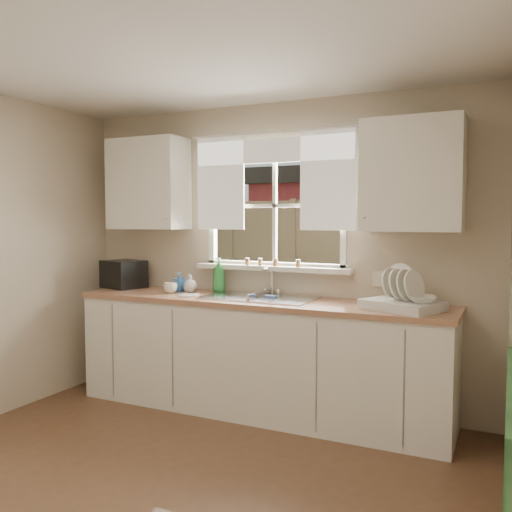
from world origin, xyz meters
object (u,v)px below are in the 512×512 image
at_px(dish_rack, 402,300).
at_px(black_appliance, 124,274).
at_px(soap_bottle_a, 219,275).
at_px(cup, 170,288).

bearing_deg(dish_rack, black_appliance, 176.90).
height_order(soap_bottle_a, black_appliance, soap_bottle_a).
distance_m(dish_rack, black_appliance, 2.54).
height_order(soap_bottle_a, cup, soap_bottle_a).
relative_size(soap_bottle_a, black_appliance, 0.87).
relative_size(soap_bottle_a, cup, 2.59).
distance_m(soap_bottle_a, black_appliance, 0.95).
bearing_deg(dish_rack, soap_bottle_a, 171.38).
bearing_deg(black_appliance, dish_rack, 12.60).
distance_m(cup, black_appliance, 0.61).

